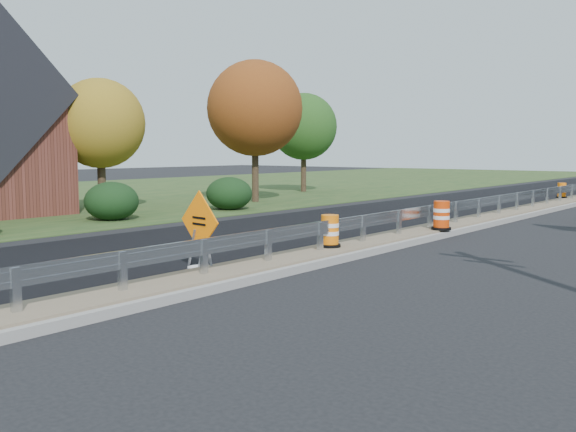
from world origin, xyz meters
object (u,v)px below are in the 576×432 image
Objects in this scene: barrel_median_mid at (441,216)px; barrel_median_near at (330,232)px; barrel_median_far at (562,191)px; caution_sign at (200,253)px.

barrel_median_near is at bearing -97.17° from barrel_median_mid.
barrel_median_mid reaches higher than barrel_median_far.
caution_sign is 3.91m from barrel_median_near.
barrel_median_mid is at bearing -86.17° from barrel_median_far.
caution_sign is 2.04× the size of barrel_median_mid.
caution_sign is 25.40m from barrel_median_far.
caution_sign reaches higher than barrel_median_near.
barrel_median_mid is (1.45, 8.97, 0.19)m from caution_sign.
barrel_median_near is 21.58m from barrel_median_far.
barrel_median_far is at bearing 93.83° from barrel_median_mid.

